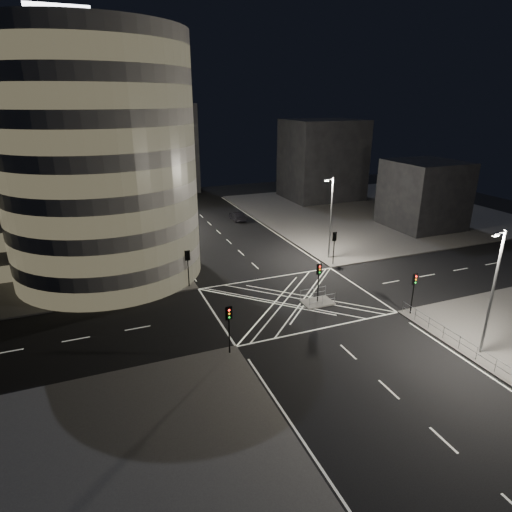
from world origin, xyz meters
name	(u,v)px	position (x,y,z in m)	size (l,w,h in m)	color
ground	(292,300)	(0.00, 0.00, 0.00)	(120.00, 120.00, 0.00)	black
sidewalk_far_left	(2,251)	(-29.00, 27.00, 0.07)	(42.00, 42.00, 0.15)	#4E4B49
sidewalk_far_right	(371,211)	(29.00, 27.00, 0.07)	(42.00, 42.00, 0.15)	#4E4B49
central_island	(317,302)	(2.00, -1.50, 0.07)	(3.00, 2.00, 0.15)	slate
office_tower_curved	(52,158)	(-20.74, 18.74, 12.65)	(30.00, 29.00, 27.20)	gray
office_block_rear	(52,150)	(-22.00, 42.00, 11.15)	(24.00, 16.00, 22.00)	gray
building_right_far	(322,160)	(26.00, 40.00, 7.65)	(14.00, 12.00, 15.00)	black
building_right_near	(423,194)	(30.00, 16.00, 5.15)	(10.00, 10.00, 10.00)	black
building_far_end	(152,149)	(-4.00, 58.00, 9.00)	(18.00, 8.00, 18.00)	black
tree_a	(167,247)	(-10.50, 9.00, 4.06)	(4.17, 4.17, 6.32)	black
tree_b	(156,220)	(-10.50, 15.00, 5.50)	(5.26, 5.26, 8.38)	black
tree_c	(149,215)	(-10.50, 21.00, 4.67)	(4.40, 4.40, 7.06)	black
tree_d	(142,198)	(-10.50, 27.00, 5.61)	(5.28, 5.28, 8.50)	black
tree_e	(137,198)	(-10.50, 33.00, 4.44)	(4.22, 4.22, 6.72)	black
traffic_signal_fl	(188,262)	(-8.80, 6.80, 2.91)	(0.55, 0.22, 4.00)	black
traffic_signal_nl	(229,321)	(-8.80, -6.80, 2.91)	(0.55, 0.22, 4.00)	black
traffic_signal_fr	(334,242)	(8.80, 6.80, 2.91)	(0.55, 0.22, 4.00)	black
traffic_signal_nr	(414,286)	(8.80, -6.80, 2.91)	(0.55, 0.22, 4.00)	black
traffic_signal_island	(319,276)	(2.00, -1.50, 2.91)	(0.55, 0.22, 4.00)	black
street_lamp_left_near	(170,225)	(-9.44, 12.00, 5.54)	(1.25, 0.25, 10.00)	slate
street_lamp_left_far	(147,194)	(-9.44, 30.00, 5.54)	(1.25, 0.25, 10.00)	slate
street_lamp_right_far	(331,216)	(9.44, 9.00, 5.54)	(1.25, 0.25, 10.00)	slate
street_lamp_right_near	(493,289)	(9.44, -14.00, 5.54)	(1.25, 0.25, 10.00)	slate
railing_near_right	(451,337)	(8.30, -12.15, 0.70)	(0.06, 11.70, 1.10)	slate
railing_island_south	(322,300)	(2.00, -2.40, 0.70)	(2.80, 0.06, 1.10)	slate
railing_island_north	(313,293)	(2.00, -0.60, 0.70)	(2.80, 0.06, 1.10)	slate
sedan	(237,216)	(4.81, 30.11, 0.71)	(1.50, 4.31, 1.42)	black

